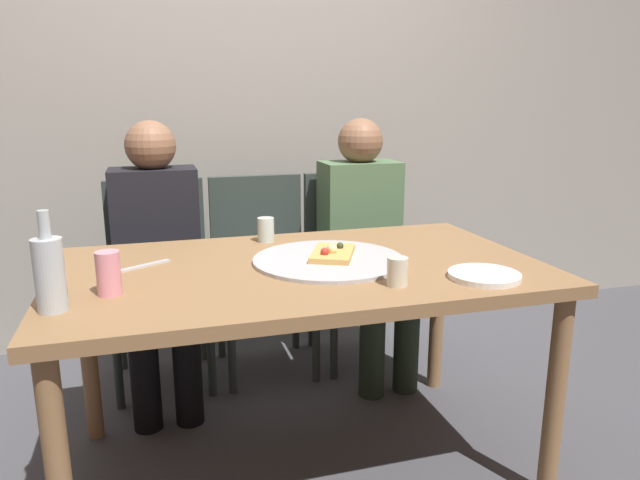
% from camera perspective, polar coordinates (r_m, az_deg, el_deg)
% --- Properties ---
extents(ground_plane, '(8.00, 8.00, 0.00)m').
position_cam_1_polar(ground_plane, '(2.20, -1.73, -21.04)').
color(ground_plane, '#424247').
extents(back_wall, '(6.00, 0.10, 2.60)m').
position_cam_1_polar(back_wall, '(3.12, -8.38, 14.40)').
color(back_wall, gray).
rests_on(back_wall, ground_plane).
extents(dining_table, '(1.55, 0.90, 0.73)m').
position_cam_1_polar(dining_table, '(1.91, -1.87, -4.61)').
color(dining_table, olive).
rests_on(dining_table, ground_plane).
extents(pizza_tray, '(0.50, 0.50, 0.01)m').
position_cam_1_polar(pizza_tray, '(1.92, 0.85, -1.96)').
color(pizza_tray, '#ADADB2').
rests_on(pizza_tray, dining_table).
extents(pizza_slice_last, '(0.21, 0.25, 0.05)m').
position_cam_1_polar(pizza_slice_last, '(1.93, 1.24, -1.27)').
color(pizza_slice_last, tan).
rests_on(pizza_slice_last, pizza_tray).
extents(wine_bottle, '(0.08, 0.08, 0.26)m').
position_cam_1_polar(wine_bottle, '(1.60, -25.04, -2.93)').
color(wine_bottle, '#B2BCC1').
rests_on(wine_bottle, dining_table).
extents(tumbler_near, '(0.06, 0.06, 0.09)m').
position_cam_1_polar(tumbler_near, '(2.18, -5.35, 1.01)').
color(tumbler_near, '#B7C6BC').
rests_on(tumbler_near, dining_table).
extents(tumbler_far, '(0.06, 0.06, 0.08)m').
position_cam_1_polar(tumbler_far, '(1.68, 7.61, -3.10)').
color(tumbler_far, beige).
rests_on(tumbler_far, dining_table).
extents(soda_can, '(0.07, 0.07, 0.12)m').
position_cam_1_polar(soda_can, '(1.68, -20.07, -3.09)').
color(soda_can, pink).
rests_on(soda_can, dining_table).
extents(plate_stack, '(0.22, 0.22, 0.02)m').
position_cam_1_polar(plate_stack, '(1.81, 15.84, -3.37)').
color(plate_stack, white).
rests_on(plate_stack, dining_table).
extents(table_knife, '(0.20, 0.13, 0.01)m').
position_cam_1_polar(table_knife, '(1.94, -17.38, -2.53)').
color(table_knife, '#B7B7BC').
rests_on(table_knife, dining_table).
extents(chair_left, '(0.44, 0.44, 0.90)m').
position_cam_1_polar(chair_left, '(2.71, -15.57, -2.71)').
color(chair_left, '#2D3833').
rests_on(chair_left, ground_plane).
extents(chair_middle, '(0.44, 0.44, 0.90)m').
position_cam_1_polar(chair_middle, '(2.75, -5.77, -2.01)').
color(chair_middle, '#2D3833').
rests_on(chair_middle, ground_plane).
extents(chair_right, '(0.44, 0.44, 0.90)m').
position_cam_1_polar(chair_right, '(2.87, 3.40, -1.30)').
color(chair_right, '#2D3833').
rests_on(chair_right, ground_plane).
extents(guest_in_sweater, '(0.36, 0.56, 1.17)m').
position_cam_1_polar(guest_in_sweater, '(2.53, -15.67, -0.86)').
color(guest_in_sweater, black).
rests_on(guest_in_sweater, ground_plane).
extents(guest_in_beanie, '(0.36, 0.56, 1.17)m').
position_cam_1_polar(guest_in_beanie, '(2.70, 4.52, 0.53)').
color(guest_in_beanie, '#4C6B47').
rests_on(guest_in_beanie, ground_plane).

